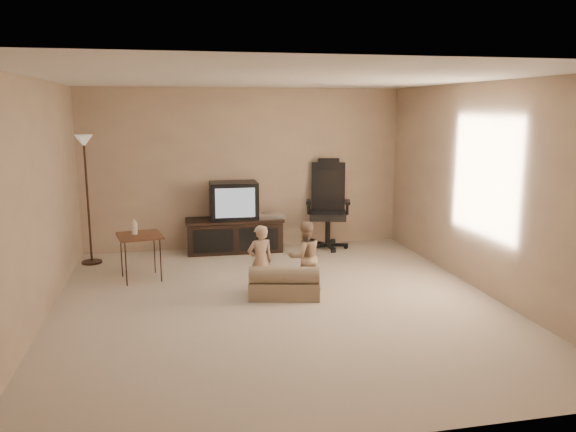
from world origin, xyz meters
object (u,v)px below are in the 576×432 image
child_sofa (284,284)px  toddler_right (305,257)px  side_table (139,236)px  toddler_left (260,262)px  tv_stand (235,223)px  floor_lamp (86,171)px  office_chair (328,216)px

child_sofa → toddler_right: (0.29, 0.18, 0.27)m
side_table → toddler_left: size_ratio=0.93×
tv_stand → floor_lamp: floor_lamp is taller
tv_stand → side_table: (-1.37, -1.20, 0.13)m
side_table → child_sofa: (1.68, -1.09, -0.41)m
office_chair → toddler_left: size_ratio=1.62×
tv_stand → toddler_left: bearing=-87.7°
tv_stand → office_chair: office_chair is taller
office_chair → toddler_right: size_ratio=1.63×
office_chair → toddler_right: office_chair is taller
side_table → toddler_right: 2.18m
tv_stand → side_table: tv_stand is taller
toddler_right → office_chair: bearing=-120.9°
toddler_left → toddler_right: (0.56, 0.11, -0.00)m
side_table → toddler_right: toddler_right is taller
side_table → child_sofa: bearing=-33.1°
side_table → toddler_left: toddler_left is taller
side_table → tv_stand: bearing=41.4°
office_chair → floor_lamp: floor_lamp is taller
side_table → toddler_right: size_ratio=0.93×
toddler_left → floor_lamp: bearing=-55.1°
toddler_left → toddler_right: toddler_left is taller
floor_lamp → toddler_left: bearing=-42.4°
floor_lamp → side_table: bearing=-52.0°
tv_stand → toddler_left: 2.23m
tv_stand → side_table: size_ratio=1.89×
office_chair → child_sofa: 2.55m
floor_lamp → toddler_left: size_ratio=2.11×
child_sofa → toddler_right: toddler_right is taller
tv_stand → toddler_left: size_ratio=1.76×
child_sofa → floor_lamp: bearing=152.7°
toddler_left → toddler_right: size_ratio=1.00×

